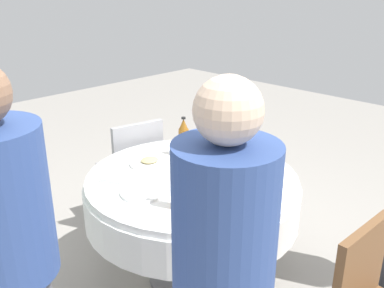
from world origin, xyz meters
name	(u,v)px	position (x,y,z in m)	size (l,w,h in m)	color
ground_plane	(192,277)	(0.00, 0.00, 0.00)	(10.00, 10.00, 0.00)	gray
dining_table	(192,198)	(0.00, 0.00, 0.59)	(1.30, 1.30, 0.74)	white
bottle_amber_outer	(180,183)	(-0.32, -0.23, 0.88)	(0.07, 0.07, 0.30)	#8C5619
bottle_amber_front	(184,138)	(0.19, 0.26, 0.86)	(0.07, 0.07, 0.27)	#8C5619
bottle_brown_right	(227,147)	(0.22, -0.09, 0.89)	(0.06, 0.06, 0.32)	#593314
wine_glass_left	(208,151)	(0.16, 0.02, 0.85)	(0.06, 0.06, 0.15)	white
wine_glass_rear	(193,160)	(0.01, 0.00, 0.84)	(0.07, 0.07, 0.15)	white
wine_glass_far	(211,187)	(-0.18, -0.31, 0.84)	(0.08, 0.08, 0.14)	white
wine_glass_west	(222,144)	(0.31, 0.03, 0.85)	(0.07, 0.07, 0.15)	white
plate_inner	(143,192)	(-0.35, 0.03, 0.75)	(0.25, 0.25, 0.02)	white
plate_south	(150,162)	(-0.06, 0.32, 0.75)	(0.26, 0.26, 0.04)	white
plate_east	(216,185)	(-0.01, -0.19, 0.75)	(0.22, 0.22, 0.04)	white
plate_near	(269,178)	(0.28, -0.36, 0.75)	(0.25, 0.25, 0.02)	white
spoon_front	(173,148)	(0.23, 0.41, 0.74)	(0.18, 0.02, 0.01)	silver
knife_right	(255,159)	(0.47, -0.12, 0.74)	(0.18, 0.02, 0.01)	silver
folded_napkin	(116,177)	(-0.35, 0.29, 0.75)	(0.14, 0.14, 0.02)	white
person_left	(12,285)	(-1.24, -0.34, 0.86)	(0.34, 0.34, 1.63)	slate
chair_far	(133,164)	(0.17, 0.80, 0.52)	(0.48, 0.48, 0.87)	#99999E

